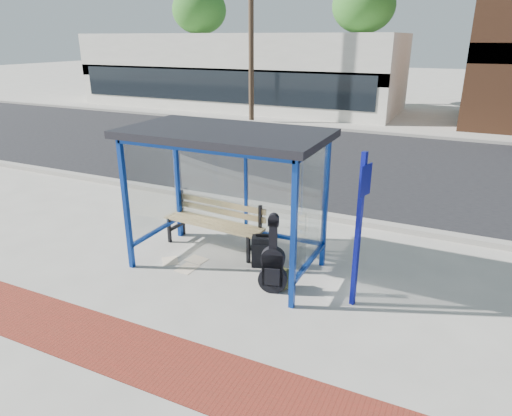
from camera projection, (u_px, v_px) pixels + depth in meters
The scene contains 19 objects.
ground at pixel (228, 266), 8.08m from camera, with size 120.00×120.00×0.00m, color #B2ADA0.
brick_paver_strip at pixel (131, 351), 5.88m from camera, with size 60.00×1.00×0.01m, color maroon.
curb_near at pixel (288, 210), 10.51m from camera, with size 60.00×0.25×0.12m, color gray.
street_asphalt at pixel (345, 161), 14.85m from camera, with size 60.00×10.00×0.00m, color black.
curb_far at pixel (377, 132), 19.15m from camera, with size 60.00×0.25×0.12m, color gray.
far_sidewalk at pixel (385, 126), 20.78m from camera, with size 60.00×4.00×0.01m, color #B2ADA0.
bus_shelter at pixel (227, 150), 7.41m from camera, with size 3.30×1.80×2.42m.
storefront_white at pixel (239, 71), 26.21m from camera, with size 18.00×6.04×4.00m.
tree_left at pixel (199, 11), 30.39m from camera, with size 3.60×3.60×7.03m.
tree_mid at pixel (364, 6), 26.00m from camera, with size 3.60×3.60×7.03m.
utility_pole_west at pixel (251, 30), 20.38m from camera, with size 1.60×0.24×8.00m.
bench at pixel (215, 220), 8.65m from camera, with size 2.05×0.63×0.95m.
guitar_bag at pixel (273, 266), 7.10m from camera, with size 0.47×0.25×1.25m.
suitcase at pixel (262, 251), 7.98m from camera, with size 0.41×0.33×0.61m.
backpack at pixel (283, 280), 7.27m from camera, with size 0.33×0.30×0.36m.
sign_post at pixel (359, 223), 6.46m from camera, with size 0.13×0.29×2.36m.
newspaper_a at pixel (170, 261), 8.25m from camera, with size 0.35×0.28×0.01m, color white.
newspaper_b at pixel (187, 268), 7.98m from camera, with size 0.37×0.30×0.01m, color white.
newspaper_c at pixel (197, 260), 8.29m from camera, with size 0.36×0.28×0.01m, color white.
Camera 1 is at (3.53, -6.30, 3.79)m, focal length 32.00 mm.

